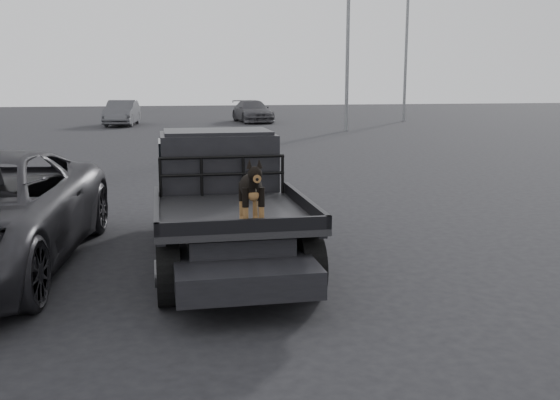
{
  "coord_description": "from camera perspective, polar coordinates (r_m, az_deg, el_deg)",
  "views": [
    {
      "loc": [
        -1.14,
        -6.78,
        2.54
      ],
      "look_at": [
        0.1,
        -0.42,
        1.3
      ],
      "focal_mm": 40.0,
      "sensor_mm": 36.0,
      "label": 1
    }
  ],
  "objects": [
    {
      "name": "distant_car_b",
      "position": [
        39.35,
        -2.53,
        8.1
      ],
      "size": [
        2.28,
        4.81,
        1.35
      ],
      "primitive_type": "imported",
      "rotation": [
        0.0,
        0.0,
        0.08
      ],
      "color": "#414045",
      "rests_on": "ground"
    },
    {
      "name": "dog",
      "position": [
        7.16,
        -2.67,
        0.75
      ],
      "size": [
        0.32,
        0.6,
        0.74
      ],
      "primitive_type": null,
      "color": "black",
      "rests_on": "flatbed_ute"
    },
    {
      "name": "flatbed_ute",
      "position": [
        8.94,
        -5.06,
        -2.67
      ],
      "size": [
        2.0,
        5.4,
        0.92
      ],
      "primitive_type": null,
      "color": "black",
      "rests_on": "ground"
    },
    {
      "name": "distant_car_a",
      "position": [
        37.51,
        -14.25,
        7.72
      ],
      "size": [
        2.01,
        4.54,
        1.45
      ],
      "primitive_type": "imported",
      "rotation": [
        0.0,
        0.0,
        -0.11
      ],
      "color": "#45464A",
      "rests_on": "ground"
    },
    {
      "name": "ground",
      "position": [
        7.33,
        -1.43,
        -9.45
      ],
      "size": [
        120.0,
        120.0,
        0.0
      ],
      "primitive_type": "plane",
      "color": "black",
      "rests_on": "ground"
    },
    {
      "name": "ute_cab",
      "position": [
        9.71,
        -5.74,
        3.79
      ],
      "size": [
        1.72,
        1.3,
        0.88
      ],
      "primitive_type": null,
      "color": "black",
      "rests_on": "flatbed_ute"
    },
    {
      "name": "headache_rack",
      "position": [
        9.0,
        -5.27,
        2.18
      ],
      "size": [
        1.8,
        0.08,
        0.55
      ],
      "primitive_type": null,
      "color": "black",
      "rests_on": "flatbed_ute"
    }
  ]
}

